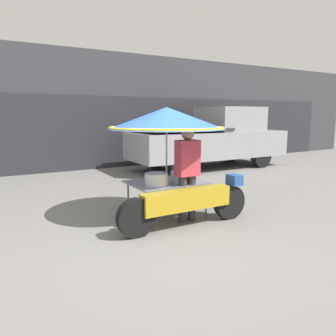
{
  "coord_description": "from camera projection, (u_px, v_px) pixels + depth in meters",
  "views": [
    {
      "loc": [
        -2.25,
        -3.9,
        1.77
      ],
      "look_at": [
        0.52,
        0.9,
        0.88
      ],
      "focal_mm": 35.0,
      "sensor_mm": 36.0,
      "label": 1
    }
  ],
  "objects": [
    {
      "name": "ground_plane",
      "position": [
        168.0,
        239.0,
        4.73
      ],
      "size": [
        36.0,
        36.0,
        0.0
      ],
      "primitive_type": "plane",
      "color": "slate"
    },
    {
      "name": "shopfront_building",
      "position": [
        54.0,
        111.0,
        10.98
      ],
      "size": [
        28.0,
        2.06,
        3.85
      ],
      "color": "#38383D",
      "rests_on": "ground"
    },
    {
      "name": "vendor_motorcycle_cart",
      "position": [
        169.0,
        132.0,
        5.5
      ],
      "size": [
        2.35,
        2.0,
        1.91
      ],
      "color": "black",
      "rests_on": "ground"
    },
    {
      "name": "vendor_person",
      "position": [
        187.0,
        170.0,
        5.4
      ],
      "size": [
        0.38,
        0.22,
        1.58
      ],
      "color": "#2D2D33",
      "rests_on": "ground"
    },
    {
      "name": "pickup_truck",
      "position": [
        212.0,
        139.0,
        11.07
      ],
      "size": [
        5.44,
        1.89,
        2.05
      ],
      "color": "black",
      "rests_on": "ground"
    }
  ]
}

